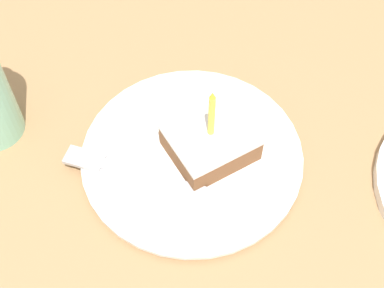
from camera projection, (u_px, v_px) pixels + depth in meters
ground_plane at (177, 157)px, 0.66m from camera, size 2.40×2.40×0.04m
plate at (192, 156)px, 0.63m from camera, size 0.26×0.26×0.01m
cake_slice at (210, 141)px, 0.61m from camera, size 0.08×0.09×0.11m
fork at (125, 170)px, 0.60m from camera, size 0.14×0.13×0.00m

